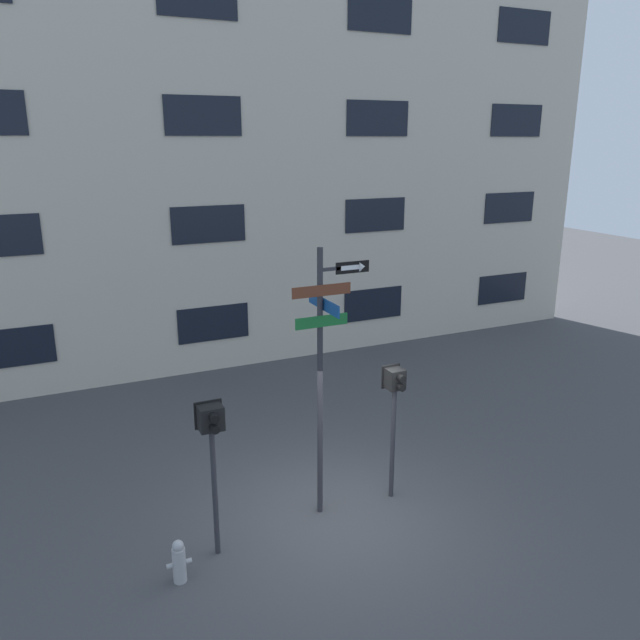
{
  "coord_description": "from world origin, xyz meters",
  "views": [
    {
      "loc": [
        -4.0,
        -7.99,
        5.95
      ],
      "look_at": [
        -0.21,
        0.25,
        3.31
      ],
      "focal_mm": 35.0,
      "sensor_mm": 36.0,
      "label": 1
    }
  ],
  "objects_px": {
    "pedestrian_signal_left": "(212,437)",
    "fire_hydrant": "(179,562)",
    "pedestrian_signal_right": "(394,398)",
    "street_sign_pole": "(324,359)"
  },
  "relations": [
    {
      "from": "pedestrian_signal_right",
      "to": "fire_hydrant",
      "type": "height_order",
      "value": "pedestrian_signal_right"
    },
    {
      "from": "street_sign_pole",
      "to": "fire_hydrant",
      "type": "height_order",
      "value": "street_sign_pole"
    },
    {
      "from": "street_sign_pole",
      "to": "pedestrian_signal_left",
      "type": "distance_m",
      "value": 2.08
    },
    {
      "from": "fire_hydrant",
      "to": "pedestrian_signal_right",
      "type": "bearing_deg",
      "value": 9.54
    },
    {
      "from": "street_sign_pole",
      "to": "pedestrian_signal_right",
      "type": "height_order",
      "value": "street_sign_pole"
    },
    {
      "from": "street_sign_pole",
      "to": "pedestrian_signal_left",
      "type": "relative_size",
      "value": 1.84
    },
    {
      "from": "pedestrian_signal_left",
      "to": "pedestrian_signal_right",
      "type": "relative_size",
      "value": 1.01
    },
    {
      "from": "pedestrian_signal_left",
      "to": "fire_hydrant",
      "type": "height_order",
      "value": "pedestrian_signal_left"
    },
    {
      "from": "pedestrian_signal_right",
      "to": "fire_hydrant",
      "type": "distance_m",
      "value": 4.14
    },
    {
      "from": "pedestrian_signal_left",
      "to": "pedestrian_signal_right",
      "type": "xyz_separation_m",
      "value": [
        3.15,
        0.25,
        -0.07
      ]
    }
  ]
}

